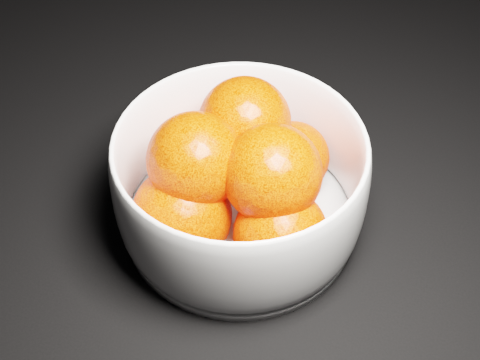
% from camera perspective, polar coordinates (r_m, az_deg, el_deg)
% --- Properties ---
extents(bowl, '(0.23, 0.23, 0.11)m').
position_cam_1_polar(bowl, '(0.62, 0.00, -0.36)').
color(bowl, white).
rests_on(bowl, ground).
extents(orange_pile, '(0.18, 0.18, 0.13)m').
position_cam_1_polar(orange_pile, '(0.60, -0.40, 0.44)').
color(orange_pile, '#FF3508').
rests_on(orange_pile, bowl).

